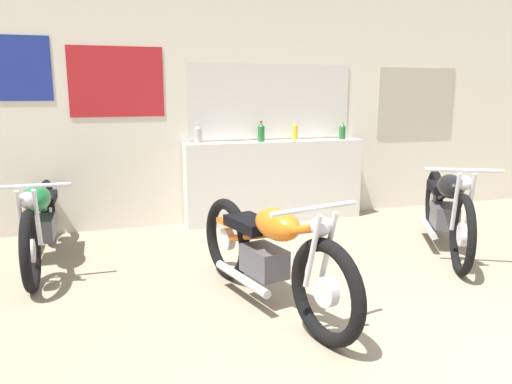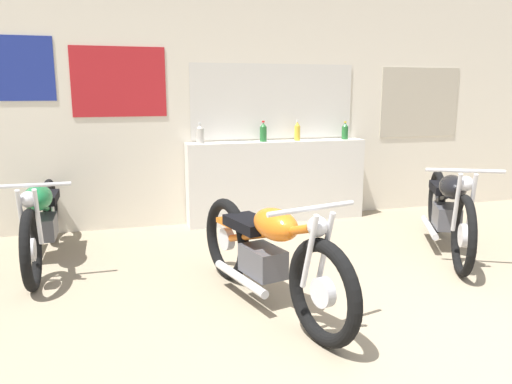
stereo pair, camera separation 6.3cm
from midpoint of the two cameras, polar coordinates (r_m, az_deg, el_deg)
The scene contains 10 objects.
ground_plane at distance 3.27m, azimuth 22.67°, elevation -17.74°, with size 24.00×24.00×0.00m, color gray.
wall_back at distance 6.06m, azimuth 1.36°, elevation 10.12°, with size 10.00×0.07×2.80m.
sill_counter at distance 5.98m, azimuth 1.86°, elevation 1.24°, with size 2.16×0.28×0.97m.
bottle_leftmost at distance 5.67m, azimuth -6.96°, elevation 6.57°, with size 0.09×0.09×0.23m.
bottle_left_center at distance 5.84m, azimuth 0.28°, elevation 6.83°, with size 0.08×0.08×0.24m.
bottle_center at distance 5.97m, azimuth 4.17°, elevation 6.92°, with size 0.07×0.07×0.24m.
bottle_right_center at distance 6.23m, azimuth 9.55°, elevation 6.86°, with size 0.08×0.08×0.22m.
motorcycle_black at distance 5.19m, azimuth 20.61°, elevation -1.67°, with size 1.01×1.84×0.90m.
motorcycle_green at distance 4.92m, azimuth -23.85°, elevation -2.89°, with size 0.64×2.02×0.83m.
motorcycle_orange at distance 3.61m, azimuth 0.95°, elevation -6.86°, with size 0.73×1.94×0.86m.
Camera 1 is at (-1.95, -2.14, 1.55)m, focal length 35.00 mm.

